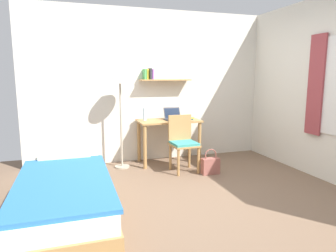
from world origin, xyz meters
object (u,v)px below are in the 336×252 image
(laptop, at_px, (173,117))
(handbag, at_px, (210,165))
(desk, at_px, (169,128))
(book_stack, at_px, (187,118))
(water_bottle, at_px, (145,114))
(standing_lamp, at_px, (120,82))
(bed, at_px, (65,198))
(desk_chair, at_px, (183,141))

(laptop, bearing_deg, handbag, -67.33)
(laptop, bearing_deg, desk, -169.95)
(book_stack, bearing_deg, water_bottle, 171.95)
(water_bottle, relative_size, handbag, 0.53)
(water_bottle, bearing_deg, book_stack, -8.05)
(desk, distance_m, standing_lamp, 1.14)
(bed, bearing_deg, desk_chair, 34.27)
(desk_chair, xyz_separation_m, laptop, (0.01, 0.51, 0.32))
(bed, xyz_separation_m, water_bottle, (1.27, 1.75, 0.61))
(bed, height_order, desk, desk)
(laptop, relative_size, handbag, 0.76)
(book_stack, bearing_deg, laptop, 168.29)
(desk, height_order, laptop, laptop)
(desk_chair, distance_m, laptop, 0.60)
(laptop, bearing_deg, standing_lamp, -176.58)
(bed, xyz_separation_m, handbag, (2.09, 0.89, -0.10))
(book_stack, height_order, handbag, book_stack)
(desk, bearing_deg, bed, -134.86)
(standing_lamp, height_order, handbag, standing_lamp)
(bed, relative_size, desk_chair, 2.34)
(bed, height_order, desk_chair, desk_chair)
(desk, distance_m, laptop, 0.21)
(bed, distance_m, standing_lamp, 2.18)
(laptop, relative_size, water_bottle, 1.42)
(bed, distance_m, desk, 2.40)
(desk, bearing_deg, handbag, -62.47)
(desk_chair, relative_size, standing_lamp, 0.55)
(water_bottle, distance_m, handbag, 1.38)
(bed, height_order, book_stack, book_stack)
(bed, bearing_deg, standing_lamp, 62.49)
(water_bottle, relative_size, book_stack, 0.85)
(bed, relative_size, desk, 1.96)
(bed, bearing_deg, handbag, 23.11)
(desk, relative_size, desk_chair, 1.20)
(desk_chair, height_order, handbag, desk_chair)
(desk, relative_size, standing_lamp, 0.66)
(desk_chair, xyz_separation_m, water_bottle, (-0.47, 0.56, 0.37))
(laptop, xyz_separation_m, water_bottle, (-0.48, 0.05, 0.05))
(standing_lamp, relative_size, handbag, 4.05)
(laptop, relative_size, book_stack, 1.21)
(desk, bearing_deg, standing_lamp, -177.20)
(standing_lamp, distance_m, laptop, 1.07)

